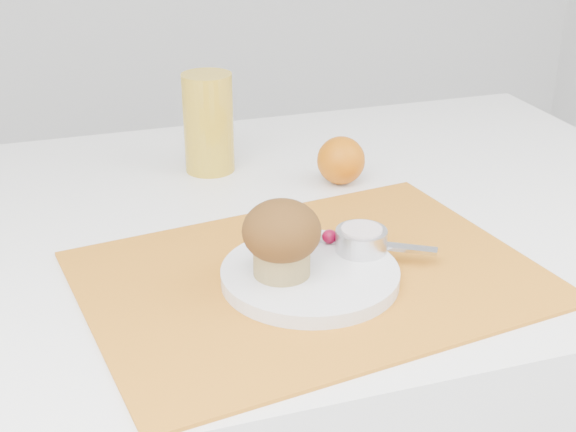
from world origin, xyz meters
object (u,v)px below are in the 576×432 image
object	(u,v)px
juice_glass	(208,123)
orange	(341,160)
plate	(310,275)
muffin	(282,237)

from	to	relation	value
juice_glass	orange	bearing A→B (deg)	-32.74
plate	orange	size ratio (longest dim) A/B	2.87
orange	juice_glass	bearing A→B (deg)	147.26
plate	orange	xyz separation A→B (m)	(0.14, 0.27, 0.02)
plate	juice_glass	size ratio (longest dim) A/B	1.35
plate	orange	world-z (taller)	orange
juice_glass	plate	bearing A→B (deg)	-85.75
juice_glass	muffin	size ratio (longest dim) A/B	1.72
plate	muffin	size ratio (longest dim) A/B	2.32
orange	juice_glass	world-z (taller)	juice_glass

